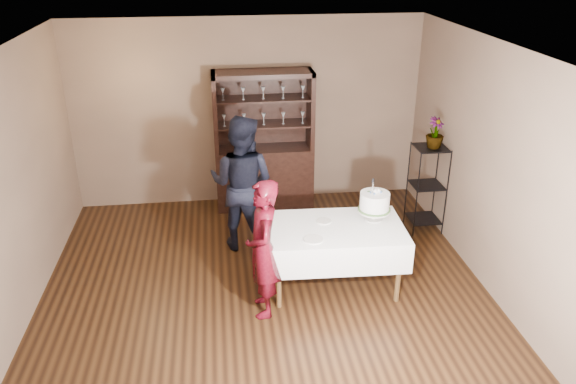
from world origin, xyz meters
The scene contains 14 objects.
floor centered at (0.00, 0.00, 0.00)m, with size 5.00×5.00×0.00m, color black.
ceiling centered at (0.00, 0.00, 2.70)m, with size 5.00×5.00×0.00m, color white.
back_wall centered at (0.00, 2.50, 1.35)m, with size 5.00×0.02×2.70m, color brown.
wall_left centered at (-2.50, 0.00, 1.35)m, with size 0.02×5.00×2.70m, color brown.
wall_right centered at (2.50, 0.00, 1.35)m, with size 0.02×5.00×2.70m, color brown.
china_hutch centered at (0.20, 2.25, 0.66)m, with size 1.40×0.48×2.00m.
plant_etagere centered at (2.28, 1.20, 0.65)m, with size 0.42×0.42×1.20m.
cake_table centered at (0.78, 0.00, 0.58)m, with size 1.56×1.00×0.76m.
woman centered at (-0.05, -0.37, 0.75)m, with size 0.55×0.36×1.51m, color #360410.
man centered at (-0.18, 1.06, 0.87)m, with size 0.85×0.66×1.75m, color black.
cake centered at (1.25, 0.12, 0.96)m, with size 0.41×0.41×0.51m.
plate_near centered at (0.50, -0.26, 0.77)m, with size 0.21×0.21×0.01m, color silver.
plate_far centered at (0.68, 0.14, 0.77)m, with size 0.17×0.17×0.01m, color silver.
potted_plant centered at (2.30, 1.17, 1.39)m, with size 0.22×0.22×0.40m, color #426A32.
Camera 1 is at (-0.43, -5.33, 3.67)m, focal length 35.00 mm.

